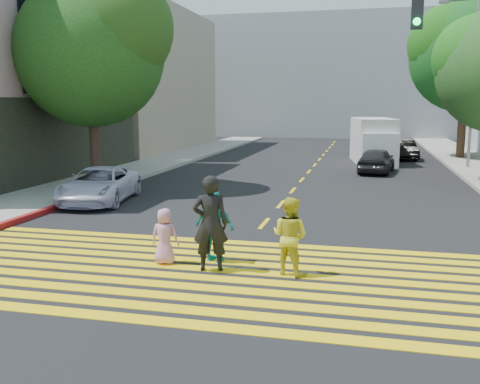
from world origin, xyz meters
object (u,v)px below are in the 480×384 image
(tree_right_far, at_px, (468,50))
(pedestrian_man, at_px, (210,223))
(tree_left, at_px, (92,44))
(silver_car, at_px, (372,142))
(dark_car_parked, at_px, (403,149))
(pedestrian_extra, at_px, (215,226))
(dark_car_near, at_px, (376,160))
(white_van, at_px, (374,142))
(pedestrian_woman, at_px, (290,236))
(pedestrian_child, at_px, (165,236))
(white_sedan, at_px, (99,185))

(tree_right_far, xyz_separation_m, pedestrian_man, (-8.67, -24.64, -5.50))
(tree_left, height_order, tree_right_far, tree_right_far)
(tree_left, distance_m, pedestrian_man, 12.99)
(silver_car, distance_m, dark_car_parked, 5.49)
(tree_right_far, bearing_deg, pedestrian_extra, -110.04)
(pedestrian_man, bearing_deg, dark_car_near, -115.10)
(white_van, bearing_deg, dark_car_near, -96.43)
(pedestrian_woman, bearing_deg, pedestrian_extra, 5.66)
(pedestrian_child, relative_size, white_sedan, 0.28)
(dark_car_parked, bearing_deg, dark_car_near, -110.63)
(pedestrian_woman, distance_m, white_van, 21.18)
(silver_car, bearing_deg, dark_car_parked, 100.81)
(pedestrian_child, distance_m, white_van, 21.49)
(white_sedan, height_order, white_van, white_van)
(pedestrian_woman, xyz_separation_m, white_van, (1.81, 21.10, 0.42))
(tree_right_far, distance_m, dark_car_parked, 6.88)
(pedestrian_woman, relative_size, white_van, 0.28)
(pedestrian_man, xyz_separation_m, dark_car_parked, (5.19, 23.84, -0.38))
(pedestrian_woman, bearing_deg, tree_right_far, -84.65)
(tree_right_far, relative_size, pedestrian_extra, 6.14)
(white_sedan, xyz_separation_m, white_van, (9.33, 14.73, 0.60))
(pedestrian_woman, bearing_deg, silver_car, -72.06)
(tree_left, height_order, silver_car, tree_left)
(pedestrian_extra, xyz_separation_m, dark_car_parked, (5.28, 23.22, -0.17))
(tree_right_far, relative_size, pedestrian_woman, 6.10)
(tree_right_far, bearing_deg, white_van, -147.11)
(pedestrian_woman, xyz_separation_m, silver_car, (1.77, 28.88, -0.15))
(silver_car, bearing_deg, pedestrian_extra, 74.52)
(tree_left, bearing_deg, silver_car, 60.78)
(tree_left, xyz_separation_m, tree_right_far, (16.23, 15.17, 0.84))
(pedestrian_child, xyz_separation_m, silver_car, (4.45, 28.79, 0.04))
(tree_left, xyz_separation_m, pedestrian_man, (7.56, -9.47, -4.66))
(tree_right_far, relative_size, white_van, 1.71)
(silver_car, bearing_deg, dark_car_near, 82.16)
(silver_car, bearing_deg, tree_left, 52.25)
(pedestrian_extra, bearing_deg, pedestrian_man, 113.98)
(silver_car, bearing_deg, white_sedan, 59.03)
(tree_right_far, height_order, white_sedan, tree_right_far)
(pedestrian_woman, height_order, pedestrian_extra, pedestrian_woman)
(pedestrian_man, height_order, dark_car_parked, pedestrian_man)
(pedestrian_woman, xyz_separation_m, pedestrian_child, (-2.68, 0.08, -0.18))
(tree_left, height_order, pedestrian_man, tree_left)
(pedestrian_child, relative_size, dark_car_near, 0.33)
(white_sedan, bearing_deg, silver_car, 58.10)
(tree_right_far, xyz_separation_m, pedestrian_extra, (-8.76, -24.03, -5.71))
(tree_right_far, xyz_separation_m, dark_car_near, (-5.15, -7.81, -5.87))
(pedestrian_woman, bearing_deg, pedestrian_man, 26.37)
(tree_right_far, relative_size, silver_car, 2.17)
(pedestrian_extra, bearing_deg, silver_car, -81.15)
(pedestrian_extra, distance_m, dark_car_parked, 23.82)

